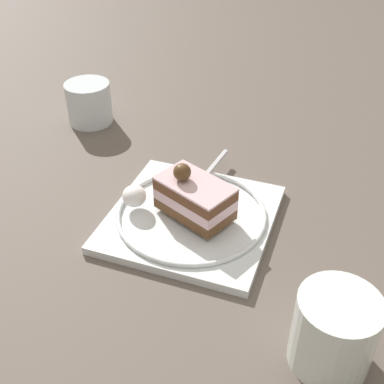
{
  "coord_description": "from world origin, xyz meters",
  "views": [
    {
      "loc": [
        -0.23,
        0.46,
        0.42
      ],
      "look_at": [
        -0.03,
        -0.0,
        0.05
      ],
      "focal_mm": 46.11,
      "sensor_mm": 36.0,
      "label": 1
    }
  ],
  "objects_px": {
    "dessert_plate": "(192,216)",
    "cake_slice": "(194,197)",
    "fork": "(209,172)",
    "drink_glass_near": "(89,105)",
    "whipped_cream_dollop": "(134,196)",
    "drink_glass_far": "(333,334)"
  },
  "relations": [
    {
      "from": "whipped_cream_dollop",
      "to": "drink_glass_far",
      "type": "bearing_deg",
      "value": 157.02
    },
    {
      "from": "whipped_cream_dollop",
      "to": "fork",
      "type": "xyz_separation_m",
      "value": [
        -0.06,
        -0.11,
        -0.01
      ]
    },
    {
      "from": "drink_glass_far",
      "to": "drink_glass_near",
      "type": "bearing_deg",
      "value": -33.35
    },
    {
      "from": "whipped_cream_dollop",
      "to": "drink_glass_near",
      "type": "distance_m",
      "value": 0.28
    },
    {
      "from": "fork",
      "to": "drink_glass_far",
      "type": "bearing_deg",
      "value": 134.16
    },
    {
      "from": "dessert_plate",
      "to": "drink_glass_far",
      "type": "distance_m",
      "value": 0.25
    },
    {
      "from": "cake_slice",
      "to": "drink_glass_near",
      "type": "xyz_separation_m",
      "value": [
        0.28,
        -0.18,
        -0.01
      ]
    },
    {
      "from": "cake_slice",
      "to": "fork",
      "type": "bearing_deg",
      "value": -79.53
    },
    {
      "from": "dessert_plate",
      "to": "cake_slice",
      "type": "xyz_separation_m",
      "value": [
        -0.0,
        0.0,
        0.03
      ]
    },
    {
      "from": "fork",
      "to": "drink_glass_near",
      "type": "distance_m",
      "value": 0.28
    },
    {
      "from": "cake_slice",
      "to": "drink_glass_near",
      "type": "relative_size",
      "value": 1.43
    },
    {
      "from": "cake_slice",
      "to": "fork",
      "type": "relative_size",
      "value": 0.92
    },
    {
      "from": "fork",
      "to": "drink_glass_near",
      "type": "height_order",
      "value": "drink_glass_near"
    },
    {
      "from": "cake_slice",
      "to": "whipped_cream_dollop",
      "type": "height_order",
      "value": "cake_slice"
    },
    {
      "from": "fork",
      "to": "drink_glass_far",
      "type": "xyz_separation_m",
      "value": [
        -0.22,
        0.23,
        0.02
      ]
    },
    {
      "from": "dessert_plate",
      "to": "cake_slice",
      "type": "distance_m",
      "value": 0.03
    },
    {
      "from": "dessert_plate",
      "to": "whipped_cream_dollop",
      "type": "relative_size",
      "value": 6.95
    },
    {
      "from": "cake_slice",
      "to": "drink_glass_near",
      "type": "height_order",
      "value": "cake_slice"
    },
    {
      "from": "cake_slice",
      "to": "drink_glass_far",
      "type": "bearing_deg",
      "value": 146.38
    },
    {
      "from": "drink_glass_near",
      "to": "drink_glass_far",
      "type": "relative_size",
      "value": 0.93
    },
    {
      "from": "dessert_plate",
      "to": "whipped_cream_dollop",
      "type": "xyz_separation_m",
      "value": [
        0.07,
        0.02,
        0.02
      ]
    },
    {
      "from": "cake_slice",
      "to": "drink_glass_near",
      "type": "bearing_deg",
      "value": -33.16
    }
  ]
}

